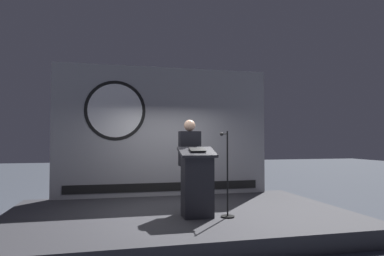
# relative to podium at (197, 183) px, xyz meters

# --- Properties ---
(ground_plane) EXTENTS (40.00, 40.00, 0.00)m
(ground_plane) POSITION_rel_podium_xyz_m (-0.22, 0.52, -0.90)
(ground_plane) COLOR #383D47
(stage_platform) EXTENTS (6.40, 4.00, 0.30)m
(stage_platform) POSITION_rel_podium_xyz_m (-0.22, 0.52, -0.75)
(stage_platform) COLOR #333338
(stage_platform) RESTS_ON ground
(banner_display) EXTENTS (5.26, 0.12, 3.16)m
(banner_display) POSITION_rel_podium_xyz_m (-0.27, 2.37, 0.99)
(banner_display) COLOR #9E9EA3
(banner_display) RESTS_ON stage_platform
(podium) EXTENTS (0.64, 0.49, 1.23)m
(podium) POSITION_rel_podium_xyz_m (0.00, 0.00, 0.00)
(podium) COLOR #26262B
(podium) RESTS_ON stage_platform
(speaker_person) EXTENTS (0.40, 0.26, 1.74)m
(speaker_person) POSITION_rel_podium_xyz_m (-0.03, 0.48, 0.30)
(speaker_person) COLOR black
(speaker_person) RESTS_ON stage_platform
(microphone_stand) EXTENTS (0.24, 0.47, 1.52)m
(microphone_stand) POSITION_rel_podium_xyz_m (0.51, -0.11, -0.07)
(microphone_stand) COLOR black
(microphone_stand) RESTS_ON stage_platform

